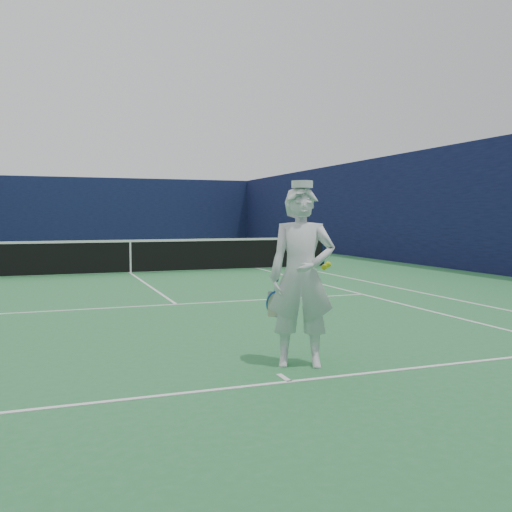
{
  "coord_description": "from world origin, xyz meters",
  "views": [
    {
      "loc": [
        -2.31,
        -17.17,
        1.7
      ],
      "look_at": [
        0.38,
        -9.84,
        1.16
      ],
      "focal_mm": 40.0,
      "sensor_mm": 36.0,
      "label": 1
    }
  ],
  "objects": [
    {
      "name": "ground",
      "position": [
        0.0,
        0.0,
        0.0
      ],
      "size": [
        80.0,
        80.0,
        0.0
      ],
      "primitive_type": "plane",
      "color": "#2C733E",
      "rests_on": "ground"
    },
    {
      "name": "court_markings",
      "position": [
        0.0,
        0.0,
        0.0
      ],
      "size": [
        11.03,
        23.83,
        0.01
      ],
      "color": "white",
      "rests_on": "ground"
    },
    {
      "name": "windscreen_fence",
      "position": [
        0.0,
        0.0,
        2.0
      ],
      "size": [
        20.12,
        36.12,
        4.0
      ],
      "color": "#0E1436",
      "rests_on": "ground"
    },
    {
      "name": "tennis_net",
      "position": [
        0.0,
        0.0,
        0.55
      ],
      "size": [
        12.88,
        0.09,
        1.07
      ],
      "color": "#141E4C",
      "rests_on": "ground"
    },
    {
      "name": "tennis_player",
      "position": [
        0.38,
        -11.33,
        1.03
      ],
      "size": [
        0.88,
        0.77,
        2.1
      ],
      "rotation": [
        0.0,
        0.0,
        -0.4
      ],
      "color": "white",
      "rests_on": "ground"
    }
  ]
}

